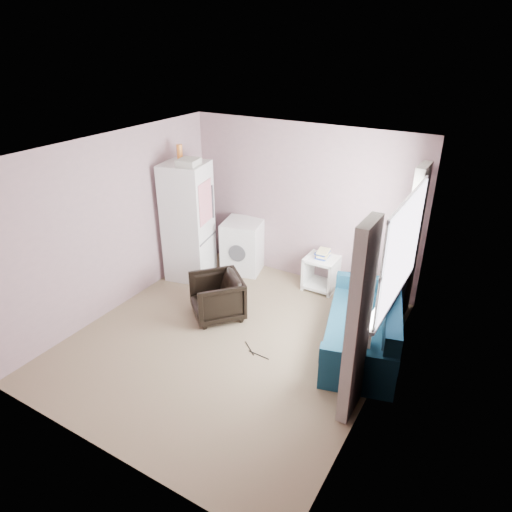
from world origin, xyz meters
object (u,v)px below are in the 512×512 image
Objects in this scene: washing_machine at (243,245)px; sofa at (366,329)px; armchair at (217,295)px; side_table at (322,270)px; fridge at (188,221)px.

sofa is at bearing -37.17° from washing_machine.
armchair is 0.79× the size of washing_machine.
washing_machine is (-0.44, 1.42, 0.11)m from armchair.
armchair is 1.04× the size of side_table.
fridge is 2.25m from side_table.
fridge reaches higher than sofa.
side_table is (1.40, 0.08, -0.14)m from washing_machine.
armchair reaches higher than side_table.
armchair is at bearing -86.14° from washing_machine.
fridge is 1.07× the size of sofa.
washing_machine is 1.32× the size of side_table.
washing_machine is at bearing 141.24° from sofa.
fridge is 3.26× the size of side_table.
fridge is (-1.08, 0.80, 0.62)m from armchair.
sofa reaches higher than side_table.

